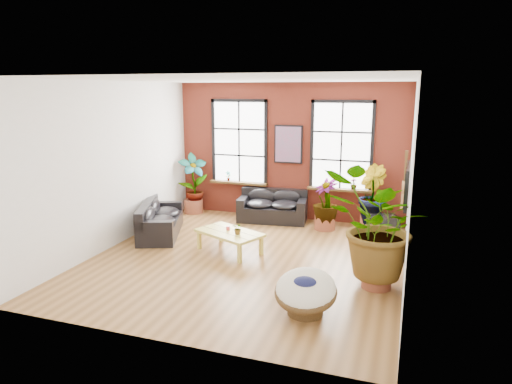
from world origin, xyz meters
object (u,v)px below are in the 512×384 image
Objects in this scene: papasan_chair at (306,291)px; coffee_table at (230,234)px; sofa_back at (273,207)px; sofa_left at (158,220)px.

coffee_table is at bearing 133.35° from papasan_chair.
sofa_back is at bearing 110.20° from coffee_table.
coffee_table is at bearing -126.30° from sofa_left.
papasan_chair is (2.10, -2.15, -0.03)m from coffee_table.
coffee_table is (-0.18, -2.54, 0.03)m from sofa_back.
sofa_back reaches higher than papasan_chair.
coffee_table is at bearing -101.44° from sofa_back.
sofa_left is 2.07m from coffee_table.
sofa_left is at bearing 145.77° from papasan_chair.
sofa_back is 2.96m from sofa_left.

